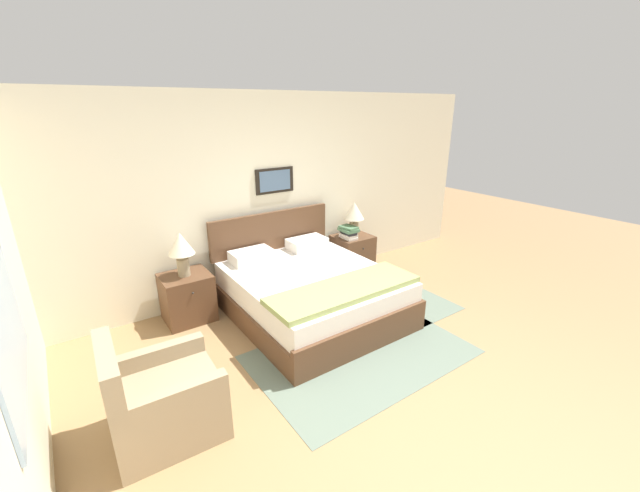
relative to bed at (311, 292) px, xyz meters
The scene contains 16 objects.
ground_plane 1.74m from the bed, 93.16° to the right, with size 16.00×16.00×0.00m, color #99754C.
wall_back 1.46m from the bed, 95.01° to the left, with size 7.62×0.09×2.60m.
wall_left 2.93m from the bed, behind, with size 0.08×5.15×2.60m.
area_rug_main 1.03m from the bed, 92.15° to the right, with size 2.18×1.42×0.01m.
area_rug_bedside 1.35m from the bed, 13.34° to the right, with size 0.79×1.40×0.01m.
bed is the anchor object (origin of this frame).
armchair 2.15m from the bed, 155.78° to the right, with size 0.81×0.72×0.86m.
nightstand_near_window 1.46m from the bed, 149.24° to the left, with size 0.55×0.51×0.57m.
nightstand_by_door 1.46m from the bed, 30.76° to the left, with size 0.55×0.51×0.57m.
table_lamp_near_window 1.58m from the bed, 149.39° to the left, with size 0.30×0.30×0.52m.
table_lamp_by_door 1.59m from the bed, 30.40° to the left, with size 0.30×0.30×0.52m.
book_thick_bottom 1.36m from the bed, 31.67° to the left, with size 0.18×0.27×0.03m.
book_hardcover_middle 1.37m from the bed, 31.67° to the left, with size 0.18×0.24×0.04m.
book_novel_upper 1.38m from the bed, 31.67° to the left, with size 0.17×0.26×0.04m.
book_slim_near_top 1.39m from the bed, 31.67° to the left, with size 0.21×0.27×0.04m.
book_paperback_top 1.40m from the bed, 31.67° to the left, with size 0.21×0.28×0.03m.
Camera 1 is at (-2.26, -1.83, 2.42)m, focal length 22.00 mm.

